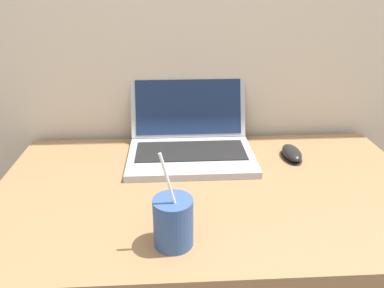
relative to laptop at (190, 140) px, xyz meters
The scene contains 3 objects.
laptop is the anchor object (origin of this frame).
drink_cup 0.43m from the laptop, 97.49° to the right, with size 0.08×0.08×0.21m.
computer_mouse 0.31m from the laptop, ahead, with size 0.06×0.11×0.03m.
Camera 1 is at (-0.10, -0.51, 1.27)m, focal length 35.00 mm.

